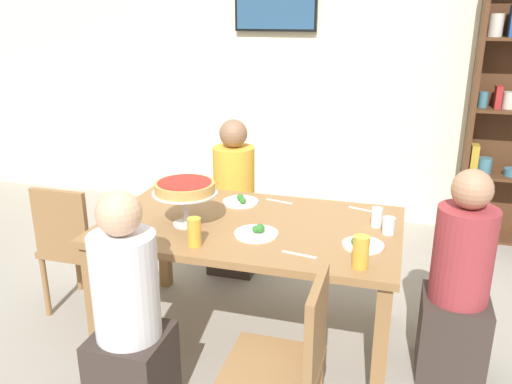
{
  "coord_description": "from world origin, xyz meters",
  "views": [
    {
      "loc": [
        0.79,
        -2.64,
        1.87
      ],
      "look_at": [
        0.0,
        0.1,
        0.89
      ],
      "focal_mm": 37.22,
      "sensor_mm": 36.0,
      "label": 1
    }
  ],
  "objects_px": {
    "diner_far_left": "(234,208)",
    "water_glass_clear_far": "(389,226)",
    "chair_head_west": "(74,243)",
    "cutlery_fork_far": "(125,235)",
    "diner_head_east": "(458,291)",
    "cutlery_knife_near": "(363,210)",
    "dining_table": "(251,236)",
    "salad_plate_far_diner": "(362,244)",
    "cutlery_knife_far": "(279,201)",
    "water_glass_clear_near": "(377,217)",
    "diner_near_left": "(129,326)",
    "beer_glass_amber_short": "(361,252)",
    "deep_dish_pizza_stand": "(185,189)",
    "salad_plate_spare": "(241,201)",
    "beer_glass_amber_tall": "(194,232)",
    "television": "(276,5)",
    "cutlery_fork_near": "(299,254)",
    "salad_plate_near_diner": "(257,233)",
    "chair_near_right": "(289,361)"
  },
  "relations": [
    {
      "from": "water_glass_clear_far",
      "to": "cutlery_knife_near",
      "type": "distance_m",
      "value": 0.36
    },
    {
      "from": "diner_near_left",
      "to": "cutlery_fork_far",
      "type": "height_order",
      "value": "diner_near_left"
    },
    {
      "from": "television",
      "to": "deep_dish_pizza_stand",
      "type": "relative_size",
      "value": 2.05
    },
    {
      "from": "beer_glass_amber_short",
      "to": "water_glass_clear_near",
      "type": "distance_m",
      "value": 0.52
    },
    {
      "from": "diner_far_left",
      "to": "water_glass_clear_near",
      "type": "xyz_separation_m",
      "value": [
        1.05,
        -0.68,
        0.3
      ]
    },
    {
      "from": "beer_glass_amber_tall",
      "to": "deep_dish_pizza_stand",
      "type": "bearing_deg",
      "value": 121.6
    },
    {
      "from": "television",
      "to": "cutlery_knife_near",
      "type": "bearing_deg",
      "value": -60.32
    },
    {
      "from": "diner_far_left",
      "to": "water_glass_clear_far",
      "type": "distance_m",
      "value": 1.39
    },
    {
      "from": "diner_near_left",
      "to": "beer_glass_amber_tall",
      "type": "xyz_separation_m",
      "value": [
        0.17,
        0.41,
        0.32
      ]
    },
    {
      "from": "cutlery_fork_near",
      "to": "water_glass_clear_near",
      "type": "bearing_deg",
      "value": 64.11
    },
    {
      "from": "television",
      "to": "salad_plate_spare",
      "type": "xyz_separation_m",
      "value": [
        0.25,
        -1.82,
        -1.16
      ]
    },
    {
      "from": "cutlery_fork_near",
      "to": "cutlery_knife_near",
      "type": "bearing_deg",
      "value": 80.44
    },
    {
      "from": "cutlery_knife_far",
      "to": "television",
      "type": "bearing_deg",
      "value": -62.12
    },
    {
      "from": "dining_table",
      "to": "deep_dish_pizza_stand",
      "type": "relative_size",
      "value": 4.61
    },
    {
      "from": "salad_plate_near_diner",
      "to": "cutlery_fork_far",
      "type": "bearing_deg",
      "value": -163.89
    },
    {
      "from": "diner_near_left",
      "to": "water_glass_clear_near",
      "type": "relative_size",
      "value": 10.77
    },
    {
      "from": "chair_head_west",
      "to": "cutlery_fork_far",
      "type": "xyz_separation_m",
      "value": [
        0.56,
        -0.32,
        0.26
      ]
    },
    {
      "from": "diner_head_east",
      "to": "cutlery_fork_near",
      "type": "distance_m",
      "value": 0.88
    },
    {
      "from": "salad_plate_spare",
      "to": "water_glass_clear_near",
      "type": "xyz_separation_m",
      "value": [
        0.83,
        -0.15,
        0.04
      ]
    },
    {
      "from": "salad_plate_far_diner",
      "to": "cutlery_knife_far",
      "type": "height_order",
      "value": "salad_plate_far_diner"
    },
    {
      "from": "water_glass_clear_near",
      "to": "cutlery_knife_far",
      "type": "bearing_deg",
      "value": 158.62
    },
    {
      "from": "salad_plate_far_diner",
      "to": "diner_far_left",
      "type": "bearing_deg",
      "value": 135.79
    },
    {
      "from": "beer_glass_amber_tall",
      "to": "cutlery_fork_near",
      "type": "xyz_separation_m",
      "value": [
        0.53,
        0.04,
        -0.07
      ]
    },
    {
      "from": "television",
      "to": "beer_glass_amber_short",
      "type": "bearing_deg",
      "value": -67.29
    },
    {
      "from": "diner_head_east",
      "to": "cutlery_knife_near",
      "type": "distance_m",
      "value": 0.71
    },
    {
      "from": "dining_table",
      "to": "water_glass_clear_far",
      "type": "height_order",
      "value": "water_glass_clear_far"
    },
    {
      "from": "television",
      "to": "chair_head_west",
      "type": "xyz_separation_m",
      "value": [
        -0.75,
        -2.14,
        -1.43
      ]
    },
    {
      "from": "chair_head_west",
      "to": "cutlery_fork_far",
      "type": "relative_size",
      "value": 4.83
    },
    {
      "from": "deep_dish_pizza_stand",
      "to": "cutlery_knife_near",
      "type": "distance_m",
      "value": 1.07
    },
    {
      "from": "diner_head_east",
      "to": "salad_plate_far_diner",
      "type": "height_order",
      "value": "diner_head_east"
    },
    {
      "from": "diner_head_east",
      "to": "water_glass_clear_near",
      "type": "relative_size",
      "value": 10.77
    },
    {
      "from": "salad_plate_far_diner",
      "to": "water_glass_clear_near",
      "type": "bearing_deg",
      "value": 79.86
    },
    {
      "from": "diner_far_left",
      "to": "water_glass_clear_near",
      "type": "relative_size",
      "value": 10.77
    },
    {
      "from": "water_glass_clear_near",
      "to": "water_glass_clear_far",
      "type": "distance_m",
      "value": 0.11
    },
    {
      "from": "television",
      "to": "salad_plate_far_diner",
      "type": "distance_m",
      "value": 2.74
    },
    {
      "from": "beer_glass_amber_short",
      "to": "beer_glass_amber_tall",
      "type": "bearing_deg",
      "value": 179.58
    },
    {
      "from": "salad_plate_near_diner",
      "to": "cutlery_knife_near",
      "type": "distance_m",
      "value": 0.74
    },
    {
      "from": "diner_head_east",
      "to": "water_glass_clear_far",
      "type": "bearing_deg",
      "value": -10.95
    },
    {
      "from": "salad_plate_far_diner",
      "to": "cutlery_knife_far",
      "type": "relative_size",
      "value": 1.17
    },
    {
      "from": "salad_plate_far_diner",
      "to": "diner_near_left",
      "type": "bearing_deg",
      "value": -147.3
    },
    {
      "from": "deep_dish_pizza_stand",
      "to": "cutlery_fork_far",
      "type": "xyz_separation_m",
      "value": [
        -0.26,
        -0.22,
        -0.2
      ]
    },
    {
      "from": "cutlery_fork_far",
      "to": "television",
      "type": "bearing_deg",
      "value": 92.88
    },
    {
      "from": "diner_far_left",
      "to": "beer_glass_amber_short",
      "type": "distance_m",
      "value": 1.61
    },
    {
      "from": "chair_near_right",
      "to": "salad_plate_near_diner",
      "type": "relative_size",
      "value": 3.7
    },
    {
      "from": "chair_head_west",
      "to": "salad_plate_spare",
      "type": "relative_size",
      "value": 3.92
    },
    {
      "from": "television",
      "to": "chair_head_west",
      "type": "relative_size",
      "value": 0.84
    },
    {
      "from": "water_glass_clear_near",
      "to": "chair_head_west",
      "type": "bearing_deg",
      "value": -174.54
    },
    {
      "from": "diner_far_left",
      "to": "salad_plate_far_diner",
      "type": "bearing_deg",
      "value": 45.79
    },
    {
      "from": "diner_near_left",
      "to": "diner_head_east",
      "type": "bearing_deg",
      "value": -62.75
    },
    {
      "from": "salad_plate_near_diner",
      "to": "cutlery_fork_near",
      "type": "bearing_deg",
      "value": -33.33
    }
  ]
}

